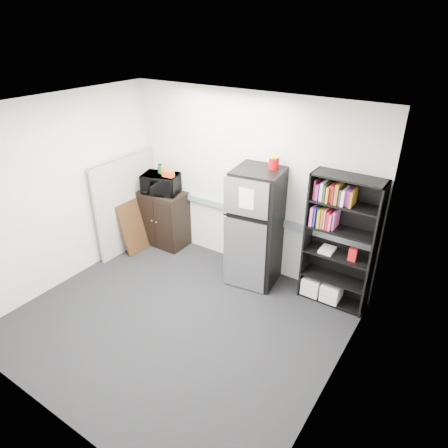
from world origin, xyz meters
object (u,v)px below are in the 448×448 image
cubicle_partition (127,204)px  bookshelf (339,239)px  cabinet (164,218)px  refrigerator (256,228)px  microwave (161,184)px

cubicle_partition → bookshelf: bearing=8.1°
cabinet → refrigerator: 1.89m
cubicle_partition → refrigerator: 2.29m
microwave → refrigerator: size_ratio=0.33×
bookshelf → microwave: 2.99m
bookshelf → cubicle_partition: size_ratio=1.14×
cabinet → cubicle_partition: bearing=-134.9°
microwave → refrigerator: bearing=-19.7°
microwave → refrigerator: (1.84, -0.06, -0.25)m
bookshelf → refrigerator: bearing=-172.7°
bookshelf → microwave: bearing=-178.4°
bookshelf → cabinet: size_ratio=1.92×
bookshelf → refrigerator: size_ratio=1.06×
cubicle_partition → microwave: size_ratio=2.77×
cabinet → microwave: 0.65m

